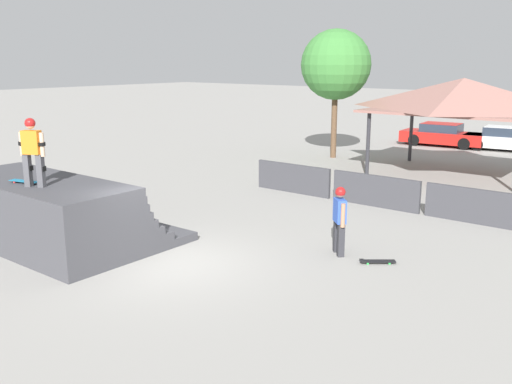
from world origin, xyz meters
TOP-DOWN VIEW (x-y plane):
  - ground_plane at (0.00, 0.00)m, footprint 160.00×160.00m
  - quarter_pipe_ramp at (-3.54, -0.82)m, footprint 5.63×4.01m
  - skater_on_deck at (-2.89, -1.57)m, footprint 0.70×0.45m
  - skateboard_on_deck at (-3.42, -1.52)m, footprint 0.88×0.41m
  - bystander_walking at (2.83, 3.10)m, footprint 0.56×0.54m
  - skateboard_on_ground at (3.90, 3.07)m, footprint 0.79×0.68m
  - barrier_fence at (1.36, 7.98)m, footprint 9.67×0.12m
  - pavilion_shelter at (1.70, 14.78)m, footprint 7.15×5.12m
  - tree_far_back at (-4.73, 15.54)m, footprint 3.36×3.36m
  - parked_car_red at (-1.93, 22.72)m, footprint 4.63×2.09m
  - parked_car_white at (1.29, 23.11)m, footprint 4.26×2.12m

SIDE VIEW (x-z plane):
  - ground_plane at x=0.00m, z-range 0.00..0.00m
  - skateboard_on_ground at x=3.90m, z-range 0.01..0.10m
  - barrier_fence at x=1.36m, z-range 0.00..1.05m
  - parked_car_white at x=1.29m, z-range -0.04..1.24m
  - parked_car_red at x=-1.93m, z-range -0.03..1.24m
  - quarter_pipe_ramp at x=-3.54m, z-range -0.09..1.66m
  - bystander_walking at x=2.83m, z-range 0.15..1.87m
  - skateboard_on_deck at x=-3.42m, z-range 1.77..1.85m
  - skater_on_deck at x=-2.89m, z-range 1.88..3.53m
  - pavilion_shelter at x=1.70m, z-range 1.30..5.33m
  - tree_far_back at x=-4.73m, z-range 1.39..7.59m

